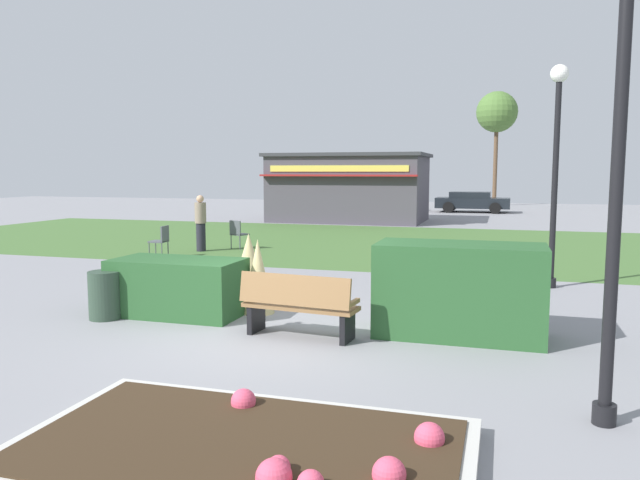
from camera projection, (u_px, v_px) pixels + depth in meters
name	position (u px, v px, depth m)	size (l,w,h in m)	color
ground_plane	(264.00, 335.00, 8.94)	(80.00, 80.00, 0.00)	gray
lawn_patch	(398.00, 243.00, 20.31)	(36.00, 12.00, 0.01)	#446B33
flower_bed	(244.00, 451.00, 5.05)	(3.81, 2.26, 0.33)	beige
park_bench	(298.00, 305.00, 8.76)	(1.74, 0.69, 0.95)	olive
hedge_left	(178.00, 287.00, 10.18)	(2.16, 1.10, 0.94)	#28562B
hedge_right	(459.00, 290.00, 8.83)	(2.39, 1.10, 1.36)	#28562B
ornamental_grass_behind_left	(249.00, 268.00, 11.15)	(0.77, 0.77, 1.27)	#D1BC7F
ornamental_grass_behind_right	(258.00, 276.00, 10.29)	(0.56, 0.56, 1.27)	#D1BC7F
ornamental_grass_behind_center	(446.00, 294.00, 9.45)	(0.63, 0.63, 1.01)	#D1BC7F
lamppost_near	(620.00, 124.00, 5.49)	(0.36, 0.36, 4.52)	black
lamppost_mid	(556.00, 150.00, 12.30)	(0.36, 0.36, 4.52)	black
trash_bin	(105.00, 295.00, 9.91)	(0.52, 0.52, 0.78)	#2D4233
food_kiosk	(350.00, 187.00, 29.38)	(7.41, 5.03, 3.23)	#47424C
cafe_chair_west	(161.00, 239.00, 16.95)	(0.47, 0.47, 0.89)	#4C5156
cafe_chair_east	(238.00, 232.00, 18.80)	(0.56, 0.56, 0.89)	#4C5156
person_strolling	(201.00, 223.00, 18.24)	(0.34, 0.34, 1.69)	#23232D
parked_car_west_slot	(381.00, 200.00, 37.17)	(4.27, 2.20, 1.20)	maroon
parked_car_center_slot	(472.00, 201.00, 35.62)	(4.23, 2.12, 1.20)	black
tree_left_bg	(497.00, 113.00, 41.85)	(2.80, 2.80, 7.86)	brown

